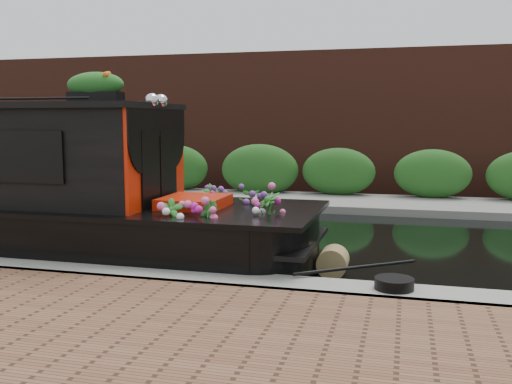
# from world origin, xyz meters

# --- Properties ---
(ground) EXTENTS (80.00, 80.00, 0.00)m
(ground) POSITION_xyz_m (0.00, 0.00, 0.00)
(ground) COLOR black
(ground) RESTS_ON ground
(near_bank_coping) EXTENTS (40.00, 0.60, 0.50)m
(near_bank_coping) POSITION_xyz_m (0.00, -3.30, 0.00)
(near_bank_coping) COLOR gray
(near_bank_coping) RESTS_ON ground
(far_bank_path) EXTENTS (40.00, 2.40, 0.34)m
(far_bank_path) POSITION_xyz_m (0.00, 4.20, 0.00)
(far_bank_path) COLOR slate
(far_bank_path) RESTS_ON ground
(far_hedge) EXTENTS (40.00, 1.10, 2.80)m
(far_hedge) POSITION_xyz_m (0.00, 5.10, 0.00)
(far_hedge) COLOR #22561C
(far_hedge) RESTS_ON ground
(far_brick_wall) EXTENTS (40.00, 1.00, 8.00)m
(far_brick_wall) POSITION_xyz_m (0.00, 7.20, 0.00)
(far_brick_wall) COLOR #4F251A
(far_brick_wall) RESTS_ON ground
(rope_fender) EXTENTS (0.39, 0.42, 0.39)m
(rope_fender) POSITION_xyz_m (3.01, -2.02, 0.20)
(rope_fender) COLOR olive
(rope_fender) RESTS_ON ground
(coiled_mooring_rope) EXTENTS (0.42, 0.42, 0.12)m
(coiled_mooring_rope) POSITION_xyz_m (3.83, -3.25, 0.31)
(coiled_mooring_rope) COLOR black
(coiled_mooring_rope) RESTS_ON near_bank_coping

